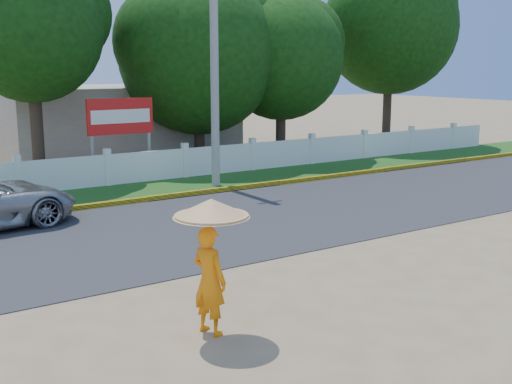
% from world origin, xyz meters
% --- Properties ---
extents(ground, '(120.00, 120.00, 0.00)m').
position_xyz_m(ground, '(0.00, 0.00, 0.00)').
color(ground, '#9E8460').
rests_on(ground, ground).
extents(road, '(60.00, 7.00, 0.02)m').
position_xyz_m(road, '(0.00, 4.50, 0.01)').
color(road, '#38383A').
rests_on(road, ground).
extents(grass_verge, '(60.00, 3.50, 0.03)m').
position_xyz_m(grass_verge, '(0.00, 9.75, 0.01)').
color(grass_verge, '#2D601E').
rests_on(grass_verge, ground).
extents(curb, '(40.00, 0.18, 0.16)m').
position_xyz_m(curb, '(0.00, 8.05, 0.08)').
color(curb, yellow).
rests_on(curb, ground).
extents(fence, '(40.00, 0.10, 1.10)m').
position_xyz_m(fence, '(0.00, 11.20, 0.55)').
color(fence, silver).
rests_on(fence, ground).
extents(building_near, '(10.00, 6.00, 3.20)m').
position_xyz_m(building_near, '(3.00, 18.00, 1.60)').
color(building_near, '#B7AD99').
rests_on(building_near, ground).
extents(utility_pole, '(0.28, 0.28, 8.57)m').
position_xyz_m(utility_pole, '(3.09, 9.10, 4.29)').
color(utility_pole, gray).
rests_on(utility_pole, ground).
extents(monk_with_parasol, '(1.18, 1.18, 2.14)m').
position_xyz_m(monk_with_parasol, '(-3.24, -1.58, 1.39)').
color(monk_with_parasol, orange).
rests_on(monk_with_parasol, ground).
extents(billboard, '(2.50, 0.13, 2.95)m').
position_xyz_m(billboard, '(0.98, 12.30, 2.14)').
color(billboard, gray).
rests_on(billboard, ground).
extents(tree_row, '(37.64, 7.14, 9.47)m').
position_xyz_m(tree_row, '(5.87, 13.92, 5.05)').
color(tree_row, '#473828').
rests_on(tree_row, ground).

